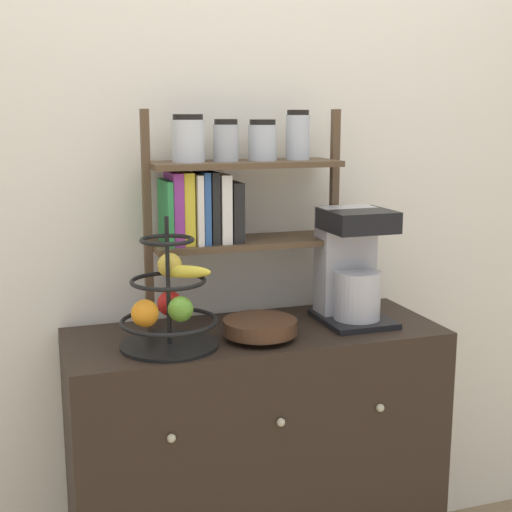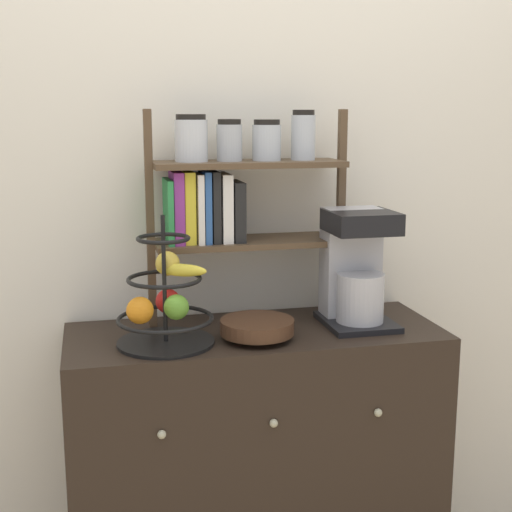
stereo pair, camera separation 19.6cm
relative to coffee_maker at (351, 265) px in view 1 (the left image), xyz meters
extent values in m
cube|color=silver|center=(-0.32, 0.25, 0.21)|extent=(7.00, 0.05, 2.60)
cube|color=black|center=(-0.32, -0.01, -0.64)|extent=(1.13, 0.44, 0.91)
sphere|color=#B2AD8C|center=(-0.63, -0.24, -0.38)|extent=(0.02, 0.02, 0.02)
sphere|color=#B2AD8C|center=(-0.32, -0.24, -0.38)|extent=(0.02, 0.02, 0.02)
sphere|color=#B2AD8C|center=(-0.01, -0.24, -0.38)|extent=(0.02, 0.02, 0.02)
cube|color=black|center=(0.00, -0.02, -0.17)|extent=(0.21, 0.25, 0.02)
cube|color=#B7B7BC|center=(0.00, 0.04, 0.01)|extent=(0.18, 0.10, 0.34)
cylinder|color=#B7B7BC|center=(0.00, -0.05, -0.09)|extent=(0.15, 0.15, 0.15)
cube|color=black|center=(0.00, -0.04, 0.15)|extent=(0.20, 0.20, 0.06)
cylinder|color=black|center=(-0.60, -0.08, -0.17)|extent=(0.28, 0.28, 0.01)
cylinder|color=black|center=(-0.60, -0.08, 0.01)|extent=(0.01, 0.01, 0.36)
torus|color=black|center=(-0.60, -0.08, -0.10)|extent=(0.28, 0.28, 0.01)
torus|color=black|center=(-0.60, -0.08, 0.01)|extent=(0.21, 0.21, 0.01)
torus|color=black|center=(-0.60, -0.08, 0.13)|extent=(0.15, 0.15, 0.01)
sphere|color=red|center=(-0.59, -0.02, -0.07)|extent=(0.07, 0.07, 0.07)
sphere|color=#6BAD33|center=(-0.57, -0.09, -0.07)|extent=(0.07, 0.07, 0.07)
sphere|color=orange|center=(-0.67, -0.11, -0.07)|extent=(0.08, 0.08, 0.08)
ellipsoid|color=yellow|center=(-0.55, -0.07, 0.03)|extent=(0.15, 0.10, 0.04)
sphere|color=gold|center=(-0.59, -0.04, 0.05)|extent=(0.07, 0.07, 0.07)
cylinder|color=#422819|center=(-0.34, -0.09, -0.17)|extent=(0.12, 0.12, 0.02)
cylinder|color=#422819|center=(-0.34, -0.09, -0.14)|extent=(0.22, 0.22, 0.04)
cube|color=brown|center=(-0.62, 0.11, 0.15)|extent=(0.02, 0.02, 0.66)
cube|color=brown|center=(-0.01, 0.11, 0.15)|extent=(0.02, 0.02, 0.66)
cube|color=brown|center=(-0.32, 0.11, 0.07)|extent=(0.58, 0.20, 0.02)
cube|color=brown|center=(-0.32, 0.11, 0.32)|extent=(0.58, 0.20, 0.02)
cube|color=#2D8C47|center=(-0.56, 0.11, 0.18)|extent=(0.02, 0.16, 0.19)
cube|color=#8C338C|center=(-0.54, 0.11, 0.19)|extent=(0.03, 0.15, 0.22)
cube|color=yellow|center=(-0.50, 0.11, 0.19)|extent=(0.03, 0.13, 0.22)
cube|color=white|center=(-0.47, 0.11, 0.19)|extent=(0.02, 0.16, 0.21)
cube|color=#2D599E|center=(-0.45, 0.11, 0.19)|extent=(0.02, 0.15, 0.22)
cube|color=black|center=(-0.42, 0.11, 0.19)|extent=(0.02, 0.15, 0.22)
cube|color=white|center=(-0.39, 0.11, 0.18)|extent=(0.03, 0.15, 0.21)
cube|color=black|center=(-0.35, 0.11, 0.17)|extent=(0.03, 0.15, 0.18)
cylinder|color=silver|center=(-0.49, 0.11, 0.39)|extent=(0.10, 0.10, 0.12)
cylinder|color=black|center=(-0.49, 0.11, 0.46)|extent=(0.09, 0.09, 0.02)
cylinder|color=#ADB2B7|center=(-0.37, 0.11, 0.38)|extent=(0.08, 0.08, 0.11)
cylinder|color=black|center=(-0.37, 0.11, 0.44)|extent=(0.07, 0.07, 0.02)
cylinder|color=silver|center=(-0.26, 0.11, 0.38)|extent=(0.09, 0.09, 0.11)
cylinder|color=black|center=(-0.26, 0.11, 0.44)|extent=(0.08, 0.08, 0.02)
cylinder|color=silver|center=(-0.14, 0.11, 0.39)|extent=(0.08, 0.08, 0.14)
cylinder|color=black|center=(-0.14, 0.11, 0.47)|extent=(0.07, 0.07, 0.02)
camera|label=1|loc=(-0.98, -1.98, 0.47)|focal=50.00mm
camera|label=2|loc=(-0.80, -2.03, 0.47)|focal=50.00mm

